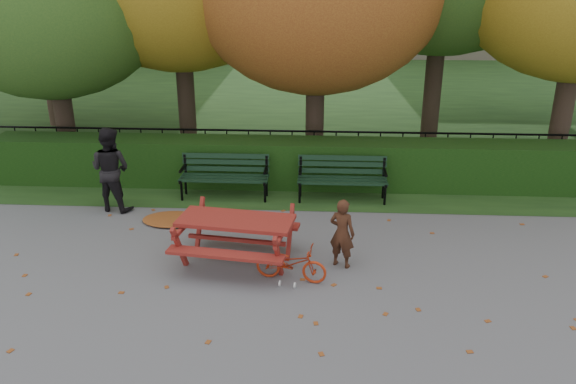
# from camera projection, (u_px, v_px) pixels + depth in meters

# --- Properties ---
(ground) EXTENTS (90.00, 90.00, 0.00)m
(ground) POSITION_uv_depth(u_px,v_px,m) (273.00, 291.00, 8.15)
(ground) COLOR slate
(ground) RESTS_ON ground
(grass_strip) EXTENTS (90.00, 90.00, 0.00)m
(grass_strip) POSITION_uv_depth(u_px,v_px,m) (304.00, 98.00, 21.20)
(grass_strip) COLOR #1A3615
(grass_strip) RESTS_ON ground
(hedge) EXTENTS (13.00, 0.90, 1.00)m
(hedge) POSITION_uv_depth(u_px,v_px,m) (290.00, 163.00, 12.16)
(hedge) COLOR black
(hedge) RESTS_ON ground
(iron_fence) EXTENTS (14.00, 0.04, 1.02)m
(iron_fence) POSITION_uv_depth(u_px,v_px,m) (292.00, 151.00, 12.90)
(iron_fence) COLOR black
(iron_fence) RESTS_ON ground
(bench_left) EXTENTS (1.80, 0.57, 0.88)m
(bench_left) POSITION_uv_depth(u_px,v_px,m) (225.00, 173.00, 11.48)
(bench_left) COLOR black
(bench_left) RESTS_ON ground
(bench_right) EXTENTS (1.80, 0.57, 0.88)m
(bench_right) POSITION_uv_depth(u_px,v_px,m) (342.00, 175.00, 11.35)
(bench_right) COLOR black
(bench_right) RESTS_ON ground
(picnic_table) EXTENTS (1.97, 1.67, 0.87)m
(picnic_table) POSITION_uv_depth(u_px,v_px,m) (236.00, 228.00, 8.76)
(picnic_table) COLOR maroon
(picnic_table) RESTS_ON ground
(leaf_pile) EXTENTS (1.18, 0.86, 0.08)m
(leaf_pile) POSITION_uv_depth(u_px,v_px,m) (173.00, 219.00, 10.47)
(leaf_pile) COLOR brown
(leaf_pile) RESTS_ON ground
(leaf_scatter) EXTENTS (9.00, 5.70, 0.01)m
(leaf_scatter) POSITION_uv_depth(u_px,v_px,m) (275.00, 280.00, 8.42)
(leaf_scatter) COLOR brown
(leaf_scatter) RESTS_ON ground
(child) EXTENTS (0.48, 0.41, 1.12)m
(child) POSITION_uv_depth(u_px,v_px,m) (342.00, 233.00, 8.66)
(child) COLOR #3E2013
(child) RESTS_ON ground
(adult) EXTENTS (0.93, 0.80, 1.65)m
(adult) POSITION_uv_depth(u_px,v_px,m) (111.00, 169.00, 10.74)
(adult) COLOR black
(adult) RESTS_ON ground
(bicycle) EXTENTS (1.13, 0.58, 0.57)m
(bicycle) POSITION_uv_depth(u_px,v_px,m) (291.00, 263.00, 8.34)
(bicycle) COLOR #B62E10
(bicycle) RESTS_ON ground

